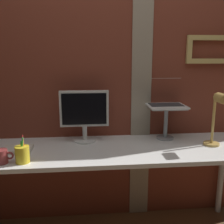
{
  "coord_description": "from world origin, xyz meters",
  "views": [
    {
      "loc": [
        -0.3,
        -1.75,
        1.43
      ],
      "look_at": [
        -0.11,
        0.16,
        0.99
      ],
      "focal_mm": 42.06,
      "sensor_mm": 36.0,
      "label": 1
    }
  ],
  "objects_px": {
    "pen_cup": "(22,154)",
    "coffee_mug": "(1,156)",
    "laptop": "(164,98)",
    "monitor": "(84,112)",
    "desk_lamp": "(217,114)"
  },
  "relations": [
    {
      "from": "monitor",
      "to": "laptop",
      "type": "height_order",
      "value": "laptop"
    },
    {
      "from": "monitor",
      "to": "desk_lamp",
      "type": "relative_size",
      "value": 0.99
    },
    {
      "from": "laptop",
      "to": "pen_cup",
      "type": "xyz_separation_m",
      "value": [
        -1.05,
        -0.46,
        -0.27
      ]
    },
    {
      "from": "desk_lamp",
      "to": "coffee_mug",
      "type": "bearing_deg",
      "value": -174.26
    },
    {
      "from": "coffee_mug",
      "to": "monitor",
      "type": "bearing_deg",
      "value": 36.16
    },
    {
      "from": "monitor",
      "to": "pen_cup",
      "type": "height_order",
      "value": "monitor"
    },
    {
      "from": "laptop",
      "to": "coffee_mug",
      "type": "bearing_deg",
      "value": -158.68
    },
    {
      "from": "desk_lamp",
      "to": "monitor",
      "type": "bearing_deg",
      "value": 166.35
    },
    {
      "from": "pen_cup",
      "to": "coffee_mug",
      "type": "relative_size",
      "value": 1.49
    },
    {
      "from": "monitor",
      "to": "desk_lamp",
      "type": "xyz_separation_m",
      "value": [
        0.96,
        -0.23,
        0.02
      ]
    },
    {
      "from": "laptop",
      "to": "desk_lamp",
      "type": "xyz_separation_m",
      "value": [
        0.31,
        -0.31,
        -0.07
      ]
    },
    {
      "from": "pen_cup",
      "to": "monitor",
      "type": "bearing_deg",
      "value": 44.13
    },
    {
      "from": "laptop",
      "to": "pen_cup",
      "type": "bearing_deg",
      "value": -156.33
    },
    {
      "from": "desk_lamp",
      "to": "coffee_mug",
      "type": "height_order",
      "value": "desk_lamp"
    },
    {
      "from": "monitor",
      "to": "desk_lamp",
      "type": "distance_m",
      "value": 0.99
    }
  ]
}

